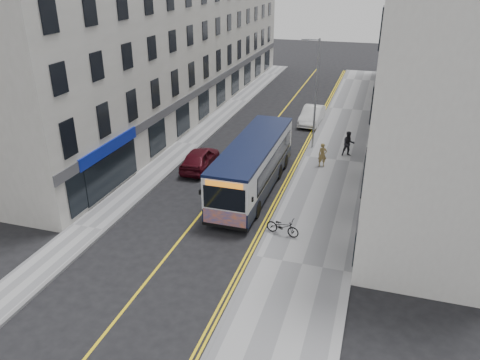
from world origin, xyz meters
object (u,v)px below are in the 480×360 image
Objects in this scene: streetlamp at (315,91)px; car_maroon at (200,158)px; city_bus at (253,164)px; car_white at (312,115)px; bicycle at (283,226)px; pedestrian_near at (322,155)px; pedestrian_far at (348,144)px.

streetlamp reaches higher than car_maroon.
car_maroon is at bearing 153.56° from city_bus.
city_bus is 2.39× the size of car_white.
car_maroon is at bearing 58.18° from bicycle.
streetlamp reaches higher than city_bus.
pedestrian_near is 0.89× the size of pedestrian_far.
streetlamp is 5.06m from pedestrian_near.
car_maroon is (-9.29, -5.05, -0.28)m from pedestrian_far.
city_bus reaches higher than car_maroon.
city_bus is 8.78m from pedestrian_far.
car_white is 13.36m from car_maroon.
streetlamp is at bearing -78.29° from car_white.
streetlamp is 1.78× the size of car_white.
streetlamp reaches higher than bicycle.
city_bus is at bearing -144.49° from pedestrian_near.
streetlamp is 4.47× the size of pedestrian_far.
car_maroon is (-7.19, 6.92, 0.15)m from bicycle.
car_white is (1.26, 14.28, -0.96)m from city_bus.
pedestrian_far is at bearing -153.93° from car_maroon.
pedestrian_far reaches higher than car_white.
bicycle is 19.14m from car_white.
bicycle is 0.99× the size of pedestrian_far.
bicycle is 9.54m from pedestrian_near.
pedestrian_far is at bearing 2.15° from bicycle.
pedestrian_near is 9.81m from car_white.
streetlamp reaches higher than pedestrian_near.
bicycle is at bearing -58.95° from city_bus.
car_maroon reaches higher than bicycle.
pedestrian_far reaches higher than bicycle.
city_bus is 6.07× the size of bicycle.
pedestrian_near is (0.62, 9.52, 0.34)m from bicycle.
pedestrian_near reaches higher than car_white.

